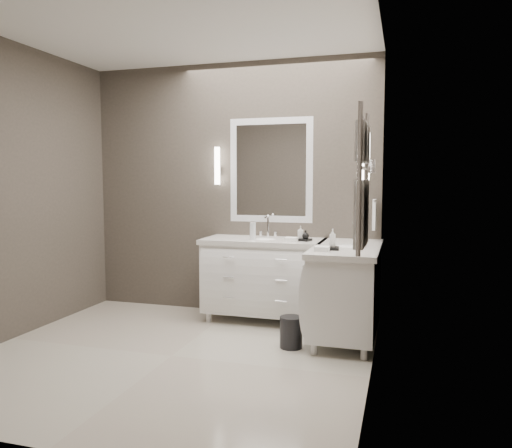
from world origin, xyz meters
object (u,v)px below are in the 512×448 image
(towel_ladder, at_px, (362,189))
(waste_bin, at_px, (291,332))
(vanity_back, at_px, (264,274))
(vanity_right, at_px, (346,286))

(towel_ladder, bearing_deg, waste_bin, 126.35)
(towel_ladder, xyz_separation_m, waste_bin, (-0.65, 0.88, -1.26))
(towel_ladder, height_order, waste_bin, towel_ladder)
(waste_bin, bearing_deg, vanity_back, 121.26)
(vanity_right, height_order, towel_ladder, towel_ladder)
(vanity_right, bearing_deg, waste_bin, -135.60)
(vanity_right, height_order, waste_bin, vanity_right)
(vanity_back, distance_m, waste_bin, 0.93)
(towel_ladder, bearing_deg, vanity_back, 124.10)
(vanity_back, height_order, towel_ladder, towel_ladder)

